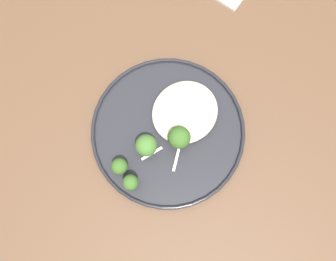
{
  "coord_description": "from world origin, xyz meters",
  "views": [
    {
      "loc": [
        -0.05,
        -0.13,
        1.49
      ],
      "look_at": [
        0.05,
        -0.02,
        0.76
      ],
      "focal_mm": 42.83,
      "sensor_mm": 36.0,
      "label": 1
    }
  ],
  "objects_px": {
    "seared_scallop_tiny_bay": "(187,101)",
    "broccoli_floret_rear_charred": "(147,144)",
    "dinner_plate": "(168,132)",
    "seared_scallop_large_seared": "(200,109)",
    "seared_scallop_rear_pale": "(175,95)",
    "broccoli_floret_right_tilted": "(120,166)",
    "broccoli_floret_near_rim": "(179,137)",
    "seared_scallop_on_noodles": "(186,113)",
    "seared_scallop_left_edge": "(172,117)",
    "seared_scallop_half_hidden": "(173,132)",
    "broccoli_floret_center_pile": "(131,182)"
  },
  "relations": [
    {
      "from": "seared_scallop_tiny_bay",
      "to": "broccoli_floret_rear_charred",
      "type": "distance_m",
      "value": 0.11
    },
    {
      "from": "broccoli_floret_right_tilted",
      "to": "broccoli_floret_near_rim",
      "type": "height_order",
      "value": "broccoli_floret_near_rim"
    },
    {
      "from": "seared_scallop_large_seared",
      "to": "broccoli_floret_right_tilted",
      "type": "bearing_deg",
      "value": 176.22
    },
    {
      "from": "broccoli_floret_rear_charred",
      "to": "broccoli_floret_near_rim",
      "type": "height_order",
      "value": "broccoli_floret_near_rim"
    },
    {
      "from": "seared_scallop_left_edge",
      "to": "broccoli_floret_rear_charred",
      "type": "xyz_separation_m",
      "value": [
        -0.07,
        -0.01,
        0.02
      ]
    },
    {
      "from": "broccoli_floret_rear_charred",
      "to": "broccoli_floret_right_tilted",
      "type": "xyz_separation_m",
      "value": [
        -0.06,
        0.0,
        -0.0
      ]
    },
    {
      "from": "dinner_plate",
      "to": "seared_scallop_left_edge",
      "type": "distance_m",
      "value": 0.03
    },
    {
      "from": "seared_scallop_rear_pale",
      "to": "broccoli_floret_rear_charred",
      "type": "relative_size",
      "value": 0.53
    },
    {
      "from": "dinner_plate",
      "to": "seared_scallop_large_seared",
      "type": "bearing_deg",
      "value": -6.37
    },
    {
      "from": "broccoli_floret_right_tilted",
      "to": "broccoli_floret_rear_charred",
      "type": "bearing_deg",
      "value": -2.29
    },
    {
      "from": "seared_scallop_half_hidden",
      "to": "broccoli_floret_right_tilted",
      "type": "height_order",
      "value": "broccoli_floret_right_tilted"
    },
    {
      "from": "dinner_plate",
      "to": "seared_scallop_tiny_bay",
      "type": "distance_m",
      "value": 0.07
    },
    {
      "from": "seared_scallop_half_hidden",
      "to": "broccoli_floret_rear_charred",
      "type": "bearing_deg",
      "value": 168.96
    },
    {
      "from": "seared_scallop_on_noodles",
      "to": "seared_scallop_half_hidden",
      "type": "bearing_deg",
      "value": -163.86
    },
    {
      "from": "broccoli_floret_center_pile",
      "to": "seared_scallop_half_hidden",
      "type": "bearing_deg",
      "value": 11.02
    },
    {
      "from": "seared_scallop_large_seared",
      "to": "seared_scallop_rear_pale",
      "type": "height_order",
      "value": "seared_scallop_rear_pale"
    },
    {
      "from": "dinner_plate",
      "to": "seared_scallop_left_edge",
      "type": "bearing_deg",
      "value": 32.78
    },
    {
      "from": "seared_scallop_left_edge",
      "to": "broccoli_floret_near_rim",
      "type": "bearing_deg",
      "value": -114.21
    },
    {
      "from": "seared_scallop_tiny_bay",
      "to": "broccoli_floret_near_rim",
      "type": "xyz_separation_m",
      "value": [
        -0.06,
        -0.05,
        0.03
      ]
    },
    {
      "from": "seared_scallop_left_edge",
      "to": "broccoli_floret_rear_charred",
      "type": "distance_m",
      "value": 0.07
    },
    {
      "from": "seared_scallop_left_edge",
      "to": "seared_scallop_on_noodles",
      "type": "bearing_deg",
      "value": -24.2
    },
    {
      "from": "broccoli_floret_center_pile",
      "to": "seared_scallop_large_seared",
      "type": "bearing_deg",
      "value": 7.33
    },
    {
      "from": "broccoli_floret_rear_charred",
      "to": "seared_scallop_half_hidden",
      "type": "bearing_deg",
      "value": -11.04
    },
    {
      "from": "seared_scallop_tiny_bay",
      "to": "broccoli_floret_right_tilted",
      "type": "height_order",
      "value": "broccoli_floret_right_tilted"
    },
    {
      "from": "dinner_plate",
      "to": "seared_scallop_rear_pale",
      "type": "height_order",
      "value": "seared_scallop_rear_pale"
    },
    {
      "from": "seared_scallop_rear_pale",
      "to": "broccoli_floret_right_tilted",
      "type": "xyz_separation_m",
      "value": [
        -0.16,
        -0.04,
        0.01
      ]
    },
    {
      "from": "dinner_plate",
      "to": "seared_scallop_tiny_bay",
      "type": "height_order",
      "value": "seared_scallop_tiny_bay"
    },
    {
      "from": "seared_scallop_rear_pale",
      "to": "seared_scallop_half_hidden",
      "type": "xyz_separation_m",
      "value": [
        -0.05,
        -0.05,
        -0.0
      ]
    },
    {
      "from": "seared_scallop_tiny_bay",
      "to": "broccoli_floret_near_rim",
      "type": "distance_m",
      "value": 0.08
    },
    {
      "from": "seared_scallop_half_hidden",
      "to": "broccoli_floret_near_rim",
      "type": "relative_size",
      "value": 0.52
    },
    {
      "from": "dinner_plate",
      "to": "seared_scallop_on_noodles",
      "type": "height_order",
      "value": "seared_scallop_on_noodles"
    },
    {
      "from": "seared_scallop_left_edge",
      "to": "broccoli_floret_near_rim",
      "type": "xyz_separation_m",
      "value": [
        -0.02,
        -0.04,
        0.03
      ]
    },
    {
      "from": "broccoli_floret_rear_charred",
      "to": "broccoli_floret_near_rim",
      "type": "bearing_deg",
      "value": -29.07
    },
    {
      "from": "seared_scallop_large_seared",
      "to": "seared_scallop_on_noodles",
      "type": "bearing_deg",
      "value": 156.55
    },
    {
      "from": "seared_scallop_on_noodles",
      "to": "seared_scallop_large_seared",
      "type": "height_order",
      "value": "same"
    },
    {
      "from": "dinner_plate",
      "to": "seared_scallop_on_noodles",
      "type": "distance_m",
      "value": 0.05
    },
    {
      "from": "dinner_plate",
      "to": "seared_scallop_large_seared",
      "type": "relative_size",
      "value": 11.97
    },
    {
      "from": "dinner_plate",
      "to": "seared_scallop_large_seared",
      "type": "distance_m",
      "value": 0.07
    },
    {
      "from": "seared_scallop_tiny_bay",
      "to": "seared_scallop_rear_pale",
      "type": "bearing_deg",
      "value": 112.17
    },
    {
      "from": "broccoli_floret_near_rim",
      "to": "seared_scallop_tiny_bay",
      "type": "bearing_deg",
      "value": 38.34
    },
    {
      "from": "seared_scallop_tiny_bay",
      "to": "broccoli_floret_rear_charred",
      "type": "height_order",
      "value": "broccoli_floret_rear_charred"
    },
    {
      "from": "seared_scallop_tiny_bay",
      "to": "broccoli_floret_near_rim",
      "type": "height_order",
      "value": "broccoli_floret_near_rim"
    },
    {
      "from": "seared_scallop_half_hidden",
      "to": "broccoli_floret_center_pile",
      "type": "relative_size",
      "value": 0.62
    },
    {
      "from": "seared_scallop_rear_pale",
      "to": "broccoli_floret_rear_charred",
      "type": "height_order",
      "value": "broccoli_floret_rear_charred"
    },
    {
      "from": "dinner_plate",
      "to": "broccoli_floret_rear_charred",
      "type": "distance_m",
      "value": 0.06
    },
    {
      "from": "broccoli_floret_rear_charred",
      "to": "seared_scallop_on_noodles",
      "type": "bearing_deg",
      "value": 0.99
    },
    {
      "from": "seared_scallop_rear_pale",
      "to": "broccoli_floret_right_tilted",
      "type": "distance_m",
      "value": 0.17
    },
    {
      "from": "seared_scallop_tiny_bay",
      "to": "seared_scallop_left_edge",
      "type": "bearing_deg",
      "value": -172.05
    },
    {
      "from": "dinner_plate",
      "to": "broccoli_floret_center_pile",
      "type": "bearing_deg",
      "value": -164.21
    },
    {
      "from": "broccoli_floret_center_pile",
      "to": "seared_scallop_left_edge",
      "type": "bearing_deg",
      "value": 18.87
    }
  ]
}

